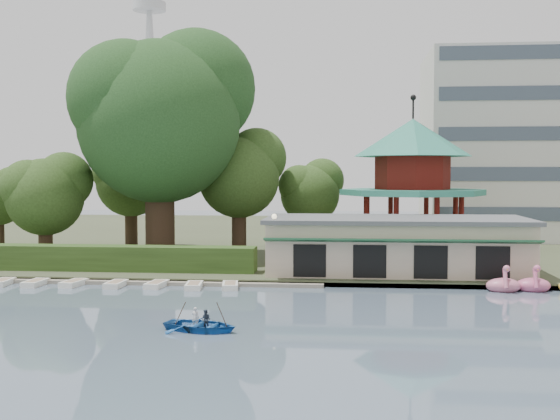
# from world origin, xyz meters

# --- Properties ---
(ground_plane) EXTENTS (220.00, 220.00, 0.00)m
(ground_plane) POSITION_xyz_m (0.00, 0.00, 0.00)
(ground_plane) COLOR slate
(ground_plane) RESTS_ON ground
(shore) EXTENTS (220.00, 70.00, 0.40)m
(shore) POSITION_xyz_m (0.00, 52.00, 0.20)
(shore) COLOR #424930
(shore) RESTS_ON ground
(embankment) EXTENTS (220.00, 0.60, 0.30)m
(embankment) POSITION_xyz_m (0.00, 17.30, 0.15)
(embankment) COLOR gray
(embankment) RESTS_ON ground
(dock) EXTENTS (34.00, 1.60, 0.24)m
(dock) POSITION_xyz_m (-12.00, 17.20, 0.12)
(dock) COLOR gray
(dock) RESTS_ON ground
(boathouse) EXTENTS (18.60, 9.39, 3.90)m
(boathouse) POSITION_xyz_m (10.00, 21.97, 2.37)
(boathouse) COLOR beige
(boathouse) RESTS_ON shore
(pavilion) EXTENTS (12.40, 12.40, 13.50)m
(pavilion) POSITION_xyz_m (12.00, 32.00, 7.48)
(pavilion) COLOR beige
(pavilion) RESTS_ON shore
(broadcast_tower) EXTENTS (8.00, 8.00, 96.00)m
(broadcast_tower) POSITION_xyz_m (-42.00, 140.00, 33.98)
(broadcast_tower) COLOR silver
(broadcast_tower) RESTS_ON ground
(hedge) EXTENTS (30.00, 2.00, 1.80)m
(hedge) POSITION_xyz_m (-15.00, 20.50, 1.30)
(hedge) COLOR #324F1E
(hedge) RESTS_ON shore
(lamp_post) EXTENTS (0.36, 0.36, 4.28)m
(lamp_post) POSITION_xyz_m (1.50, 19.00, 3.34)
(lamp_post) COLOR black
(lamp_post) RESTS_ON shore
(big_tree) EXTENTS (14.77, 13.76, 19.25)m
(big_tree) POSITION_xyz_m (-8.82, 28.22, 12.66)
(big_tree) COLOR #3A281C
(big_tree) RESTS_ON shore
(small_trees) EXTENTS (39.09, 16.58, 11.09)m
(small_trees) POSITION_xyz_m (-12.40, 31.52, 6.63)
(small_trees) COLOR #3A281C
(small_trees) RESTS_ON shore
(moored_rowboats) EXTENTS (27.18, 2.68, 0.36)m
(moored_rowboats) POSITION_xyz_m (-13.92, 15.78, 0.18)
(moored_rowboats) COLOR white
(moored_rowboats) RESTS_ON ground
(rowboat_with_passengers) EXTENTS (5.80, 4.80, 2.01)m
(rowboat_with_passengers) POSITION_xyz_m (-0.35, 3.60, 0.52)
(rowboat_with_passengers) COLOR #1E569C
(rowboat_with_passengers) RESTS_ON ground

